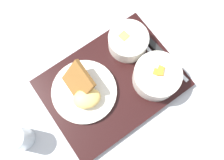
% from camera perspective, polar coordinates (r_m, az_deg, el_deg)
% --- Properties ---
extents(ground_plane, '(4.00, 4.00, 0.00)m').
position_cam_1_polar(ground_plane, '(0.71, 0.00, -1.02)').
color(ground_plane, silver).
extents(serving_tray, '(0.42, 0.33, 0.02)m').
position_cam_1_polar(serving_tray, '(0.70, 0.00, -0.84)').
color(serving_tray, black).
rests_on(serving_tray, ground_plane).
extents(bowl_salad, '(0.13, 0.13, 0.07)m').
position_cam_1_polar(bowl_salad, '(0.68, 10.72, 0.94)').
color(bowl_salad, silver).
rests_on(bowl_salad, serving_tray).
extents(bowl_soup, '(0.12, 0.12, 0.06)m').
position_cam_1_polar(bowl_soup, '(0.71, 3.91, 9.38)').
color(bowl_soup, silver).
rests_on(bowl_soup, serving_tray).
extents(plate_main, '(0.19, 0.19, 0.08)m').
position_cam_1_polar(plate_main, '(0.68, -6.75, -2.79)').
color(plate_main, silver).
rests_on(plate_main, serving_tray).
extents(knife, '(0.02, 0.18, 0.02)m').
position_cam_1_polar(knife, '(0.73, 10.78, 7.21)').
color(knife, silver).
rests_on(knife, serving_tray).
extents(spoon, '(0.04, 0.16, 0.01)m').
position_cam_1_polar(spoon, '(0.73, 9.78, 5.96)').
color(spoon, silver).
rests_on(spoon, serving_tray).
extents(glass_water, '(0.06, 0.06, 0.09)m').
position_cam_1_polar(glass_water, '(0.69, -21.43, -12.94)').
color(glass_water, silver).
rests_on(glass_water, ground_plane).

